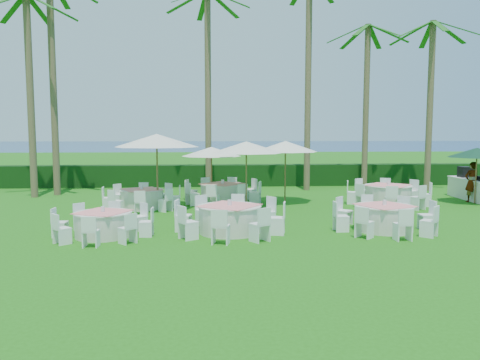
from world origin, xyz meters
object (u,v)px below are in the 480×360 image
Objects in this scene: umbrella_b at (246,147)px; umbrella_green at (477,153)px; banquet_table_c at (384,217)px; banquet_table_f at (388,194)px; banquet_table_e at (223,193)px; buffet_table at (476,189)px; banquet_table_a at (103,224)px; umbrella_d at (285,146)px; banquet_table_d at (142,198)px; umbrella_a at (157,141)px; banquet_table_b at (230,218)px; staff_person at (472,182)px; umbrella_c at (211,152)px.

umbrella_b is 1.19× the size of umbrella_green.
banquet_table_f is (2.09, 4.98, 0.03)m from banquet_table_c.
banquet_table_e is at bearing 127.93° from banquet_table_c.
banquet_table_a is at bearing -157.40° from buffet_table.
umbrella_d reaches higher than buffet_table.
banquet_table_d is 2.40m from umbrella_a.
banquet_table_e is at bearing 179.04° from buffet_table.
banquet_table_b is at bearing 4.15° from banquet_table_a.
banquet_table_b is 1.01× the size of banquet_table_e.
banquet_table_c is at bearing -112.76° from banquet_table_f.
staff_person is at bearing 4.29° from umbrella_a.
umbrella_a is 13.51m from staff_person.
umbrella_d is (2.65, 5.84, 1.98)m from banquet_table_b.
umbrella_b is 0.70× the size of buffet_table.
umbrella_green is at bearing 40.89° from banquet_table_c.
banquet_table_f is at bearing 1.29° from staff_person.
banquet_table_a is 9.01m from umbrella_d.
banquet_table_d is at bearing 124.06° from banquet_table_b.
umbrella_green is (10.69, -0.96, 1.73)m from banquet_table_e.
umbrella_a is at bearing 148.29° from banquet_table_c.
umbrella_green is at bearing 2.41° from banquet_table_f.
umbrella_green is at bearing 25.73° from banquet_table_b.
banquet_table_e is at bearing 170.72° from banquet_table_f.
umbrella_a is 3.50m from umbrella_b.
umbrella_a reaches higher than umbrella_c.
banquet_table_a is 8.41m from banquet_table_c.
umbrella_d is 8.25m from staff_person.
banquet_table_f is (6.83, 4.98, 0.01)m from banquet_table_b.
staff_person is (13.35, 1.00, -1.82)m from umbrella_a.
umbrella_b is at bearing 0.25° from umbrella_a.
banquet_table_e is (3.65, 6.37, 0.06)m from banquet_table_a.
banquet_table_c is 8.18m from staff_person.
umbrella_b is (0.89, -1.54, 1.99)m from banquet_table_e.
banquet_table_a is 0.88× the size of umbrella_a.
banquet_table_f is 3.98m from staff_person.
buffet_table reaches higher than banquet_table_d.
banquet_table_f is at bearing 4.08° from umbrella_b.
banquet_table_a is 1.00× the size of umbrella_b.
buffet_table is at bearing 42.52° from banquet_table_c.
banquet_table_f is 4.70m from umbrella_d.
buffet_table is (13.79, 1.37, -2.19)m from umbrella_a.
umbrella_a reaches higher than banquet_table_c.
banquet_table_f is 4.45m from buffet_table.
umbrella_c is (2.78, 1.93, 1.77)m from banquet_table_d.
banquet_table_d is 4.61m from umbrella_b.
banquet_table_c is 8.70m from umbrella_c.
umbrella_green is (13.29, 0.60, -0.53)m from umbrella_a.
banquet_table_b is 6.98m from umbrella_c.
umbrella_c is (-7.30, 1.76, 1.73)m from banquet_table_f.
banquet_table_f is at bearing 67.24° from banquet_table_c.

